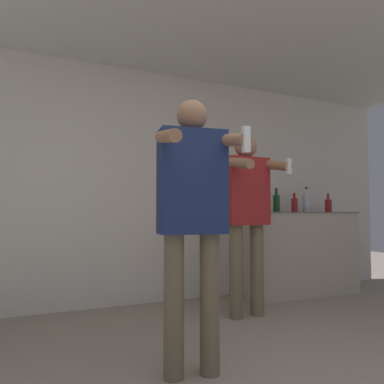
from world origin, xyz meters
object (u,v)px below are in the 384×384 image
(bottle_dark_rum, at_px, (276,202))
(person_woman_foreground, at_px, (192,209))
(bottle_brown_liquor, at_px, (306,202))
(bottle_red_label, at_px, (264,201))
(person_man_side, at_px, (247,208))
(bottle_short_whiskey, at_px, (294,204))
(bottle_green_wine, at_px, (328,205))

(bottle_dark_rum, xyz_separation_m, person_woman_foreground, (-1.81, -1.53, -0.10))
(bottle_brown_liquor, relative_size, bottle_red_label, 0.97)
(bottle_dark_rum, xyz_separation_m, person_man_side, (-0.80, -0.58, -0.08))
(bottle_short_whiskey, distance_m, person_man_side, 1.22)
(bottle_short_whiskey, height_order, bottle_dark_rum, bottle_dark_rum)
(bottle_short_whiskey, bearing_deg, bottle_green_wine, -0.00)
(bottle_short_whiskey, distance_m, bottle_dark_rum, 0.27)
(bottle_dark_rum, distance_m, person_woman_foreground, 2.37)
(bottle_green_wine, bearing_deg, bottle_dark_rum, 180.00)
(bottle_green_wine, height_order, person_man_side, person_man_side)
(person_woman_foreground, distance_m, person_man_side, 1.39)
(bottle_brown_liquor, distance_m, person_man_side, 1.38)
(bottle_green_wine, bearing_deg, bottle_brown_liquor, -180.00)
(bottle_red_label, distance_m, person_man_side, 0.85)
(bottle_red_label, bearing_deg, bottle_brown_liquor, -0.00)
(bottle_short_whiskey, relative_size, bottle_green_wine, 0.93)
(person_man_side, bearing_deg, person_woman_foreground, -136.81)
(bottle_short_whiskey, bearing_deg, person_man_side, -151.28)
(bottle_short_whiskey, xyz_separation_m, bottle_brown_liquor, (0.19, -0.00, 0.02))
(bottle_short_whiskey, xyz_separation_m, bottle_green_wine, (0.54, -0.00, -0.00))
(bottle_brown_liquor, distance_m, bottle_red_label, 0.64)
(bottle_red_label, bearing_deg, person_man_side, -136.54)
(bottle_green_wine, bearing_deg, bottle_red_label, 180.00)
(bottle_short_whiskey, height_order, bottle_red_label, bottle_red_label)
(bottle_red_label, height_order, person_woman_foreground, person_woman_foreground)
(bottle_brown_liquor, distance_m, bottle_green_wine, 0.36)
(bottle_brown_liquor, bearing_deg, bottle_red_label, 180.00)
(bottle_dark_rum, bearing_deg, person_man_side, -143.80)
(bottle_short_whiskey, distance_m, bottle_brown_liquor, 0.19)
(bottle_dark_rum, relative_size, bottle_green_wine, 1.19)
(bottle_short_whiskey, relative_size, bottle_dark_rum, 0.78)
(bottle_brown_liquor, bearing_deg, bottle_green_wine, 0.00)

